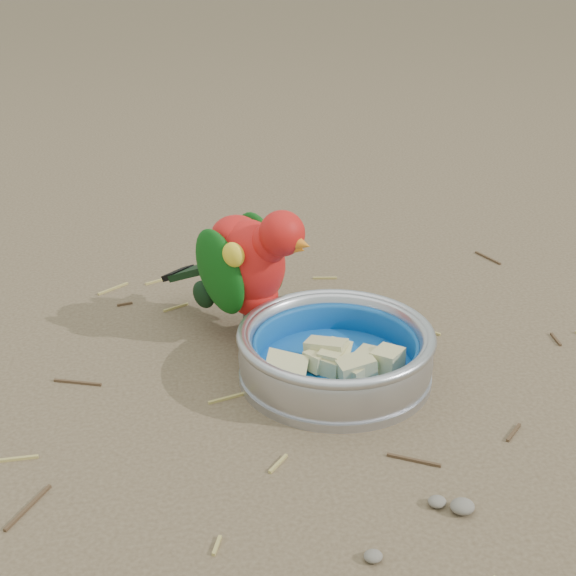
{
  "coord_description": "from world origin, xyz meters",
  "views": [
    {
      "loc": [
        -0.19,
        -0.7,
        0.48
      ],
      "look_at": [
        -0.06,
        0.14,
        0.08
      ],
      "focal_mm": 50.0,
      "sensor_mm": 36.0,
      "label": 1
    }
  ],
  "objects": [
    {
      "name": "fruit_wedges",
      "position": [
        -0.01,
        0.06,
        0.03
      ],
      "size": [
        0.13,
        0.13,
        0.03
      ],
      "primitive_type": null,
      "color": "#C7BD7E",
      "rests_on": "food_bowl"
    },
    {
      "name": "food_bowl",
      "position": [
        -0.01,
        0.06,
        0.01
      ],
      "size": [
        0.22,
        0.22,
        0.02
      ],
      "primitive_type": "cylinder",
      "color": "#B2B2BA",
      "rests_on": "ground"
    },
    {
      "name": "ground_debris",
      "position": [
        0.01,
        0.01,
        0.0
      ],
      "size": [
        0.9,
        0.8,
        0.01
      ],
      "primitive_type": null,
      "color": "#A8954F",
      "rests_on": "ground"
    },
    {
      "name": "lory_parrot",
      "position": [
        -0.1,
        0.18,
        0.08
      ],
      "size": [
        0.21,
        0.22,
        0.17
      ],
      "primitive_type": null,
      "rotation": [
        0.0,
        0.0,
        -2.4
      ],
      "color": "red",
      "rests_on": "ground"
    },
    {
      "name": "ground",
      "position": [
        0.0,
        0.0,
        0.0
      ],
      "size": [
        60.0,
        60.0,
        0.0
      ],
      "primitive_type": "plane",
      "color": "brown"
    },
    {
      "name": "bowl_wall",
      "position": [
        -0.01,
        0.06,
        0.04
      ],
      "size": [
        0.22,
        0.22,
        0.04
      ],
      "primitive_type": null,
      "color": "#B2B2BA",
      "rests_on": "food_bowl"
    }
  ]
}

